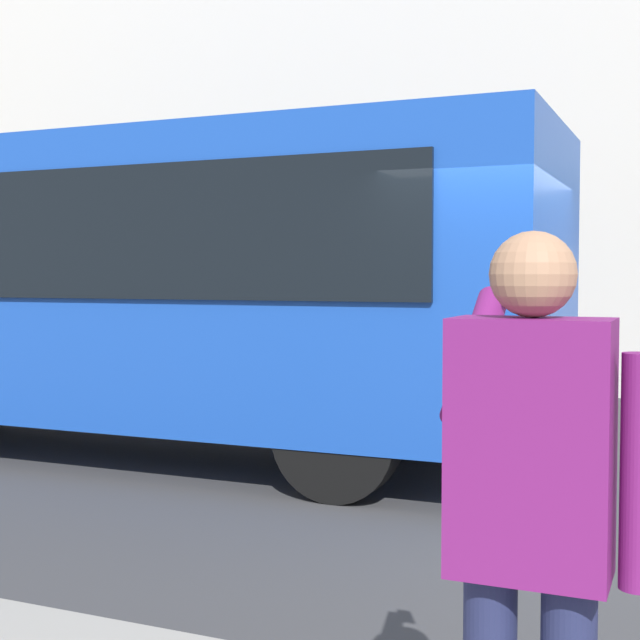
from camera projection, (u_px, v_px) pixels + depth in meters
name	position (u px, v px, depth m)	size (l,w,h in m)	color
ground_plane	(564.00, 505.00, 6.70)	(60.00, 60.00, 0.00)	#38383A
red_bus	(101.00, 282.00, 8.94)	(9.05, 2.54, 3.08)	#1947AD
pedestrian_photographer	(532.00, 509.00, 2.26)	(0.53, 0.52, 1.70)	#1E2347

